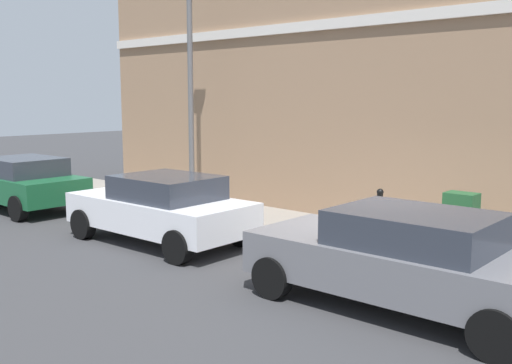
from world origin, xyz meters
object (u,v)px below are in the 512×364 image
car_white (162,208)px  lamppost (191,85)px  car_grey (404,258)px  car_green (22,182)px  bollard_near_cabinet (380,212)px  utility_cabinet (460,227)px

car_white → lamppost: size_ratio=0.72×
car_grey → lamppost: (3.00, 7.73, 2.55)m
car_grey → car_green: bearing=-1.0°
car_grey → car_white: car_grey is taller
lamppost → car_green: bearing=129.7°
car_white → car_grey: bearing=176.6°
car_grey → bollard_near_cabinet: size_ratio=4.24×
bollard_near_cabinet → car_green: bearing=107.1°
utility_cabinet → lamppost: size_ratio=0.20×
car_grey → utility_cabinet: 2.83m
car_grey → lamppost: bearing=-21.9°
utility_cabinet → car_grey: bearing=-172.9°
car_white → utility_cabinet: car_white is taller
car_white → car_green: size_ratio=1.01×
car_grey → bollard_near_cabinet: car_grey is taller
car_green → utility_cabinet: (2.74, -10.92, -0.06)m
bollard_near_cabinet → lamppost: size_ratio=0.18×
bollard_near_cabinet → lamppost: (0.10, 5.68, 2.60)m
utility_cabinet → lamppost: 7.84m
car_green → car_white: bearing=-179.5°
lamppost → bollard_near_cabinet: bearing=-91.0°
car_white → car_green: 5.70m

